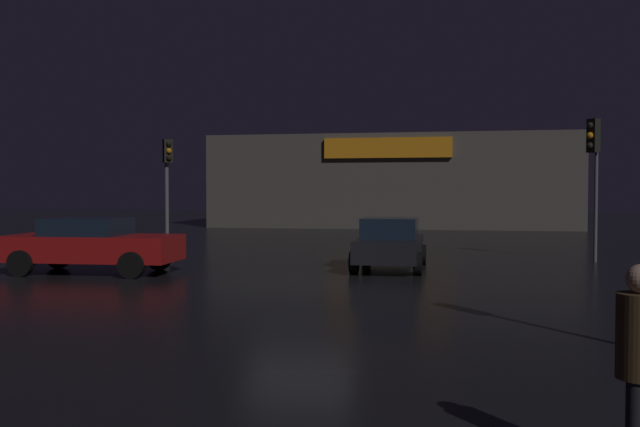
{
  "coord_description": "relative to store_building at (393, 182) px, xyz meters",
  "views": [
    {
      "loc": [
        3.32,
        -15.42,
        2.2
      ],
      "look_at": [
        0.07,
        2.3,
        1.6
      ],
      "focal_mm": 38.01,
      "sensor_mm": 36.0,
      "label": 1
    }
  ],
  "objects": [
    {
      "name": "ground_plane",
      "position": [
        -0.14,
        -27.5,
        -2.78
      ],
      "size": [
        120.0,
        120.0,
        0.0
      ],
      "primitive_type": "plane",
      "color": "black"
    },
    {
      "name": "store_building",
      "position": [
        0.0,
        0.0,
        0.0
      ],
      "size": [
        21.79,
        8.48,
        5.55
      ],
      "color": "#4C4742",
      "rests_on": "ground"
    },
    {
      "name": "traffic_signal_main",
      "position": [
        7.71,
        -20.89,
        0.59
      ],
      "size": [
        0.43,
        0.41,
        4.42
      ],
      "color": "#595B60",
      "rests_on": "ground"
    },
    {
      "name": "traffic_signal_cross_right",
      "position": [
        -6.85,
        -19.39,
        0.12
      ],
      "size": [
        0.41,
        0.43,
        4.1
      ],
      "color": "#595B60",
      "rests_on": "ground"
    },
    {
      "name": "car_near",
      "position": [
        -6.1,
        -26.25,
        -2.0
      ],
      "size": [
        4.63,
        2.2,
        1.48
      ],
      "color": "#A51414",
      "rests_on": "ground"
    },
    {
      "name": "car_far",
      "position": [
        1.7,
        -23.89,
        -2.06
      ],
      "size": [
        1.94,
        3.93,
        1.45
      ],
      "color": "black",
      "rests_on": "ground"
    },
    {
      "name": "pedestrian",
      "position": [
        4.62,
        -37.59,
        -1.81
      ],
      "size": [
        0.46,
        0.46,
        1.66
      ],
      "color": "black",
      "rests_on": "ground"
    }
  ]
}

